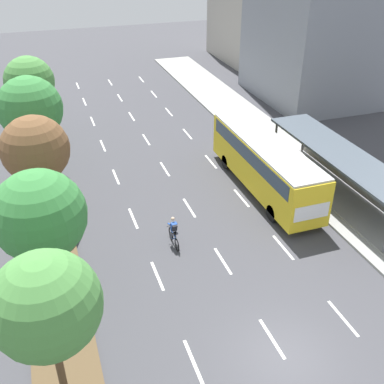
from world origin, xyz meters
The scene contains 14 objects.
ground_plane centered at (0.00, 0.00, 0.00)m, with size 140.00×140.00×0.00m, color #424247.
median_strip centered at (-8.30, 20.00, 0.06)m, with size 2.60×52.00×0.12m, color brown.
sidewalk_right centered at (9.25, 20.00, 0.07)m, with size 4.50×52.00×0.15m, color #9E9E99.
lane_divider_left centered at (-3.50, 17.13, 0.00)m, with size 0.14×45.26×0.01m.
lane_divider_center centered at (0.00, 17.13, 0.00)m, with size 0.14×45.26×0.01m.
lane_divider_right centered at (3.50, 17.13, 0.00)m, with size 0.14×45.26×0.01m.
bus_shelter centered at (9.53, 10.07, 1.87)m, with size 2.90×12.96×2.86m.
bus centered at (5.25, 12.37, 2.07)m, with size 2.54×11.29×3.37m.
cyclist centered at (-1.97, 8.53, 0.79)m, with size 0.46×1.82×1.71m.
median_tree_nearest centered at (-8.42, 1.04, 4.58)m, with size 3.63×3.63×6.29m.
median_tree_second centered at (-8.38, 7.16, 4.14)m, with size 4.10×4.10×6.08m.
median_tree_third centered at (-8.22, 13.27, 4.54)m, with size 3.69×3.69×6.28m.
median_tree_fourth centered at (-8.25, 19.38, 4.71)m, with size 4.18×4.18×6.69m.
median_tree_fifth centered at (-8.08, 25.50, 4.72)m, with size 3.74×3.74×6.48m.
Camera 1 is at (-7.49, -10.40, 14.99)m, focal length 42.46 mm.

